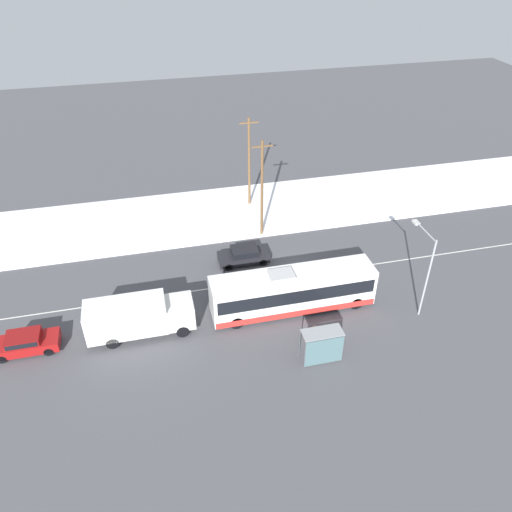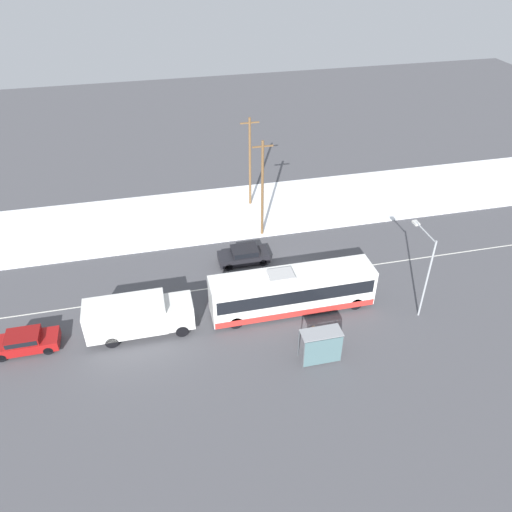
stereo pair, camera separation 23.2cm
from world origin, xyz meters
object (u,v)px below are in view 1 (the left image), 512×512
at_px(box_truck, 138,316).
at_px(utility_pole_roadside, 262,188).
at_px(city_bus, 293,291).
at_px(utility_pole_snowlot, 249,161).
at_px(parked_car_near_truck, 26,342).
at_px(bus_shelter, 323,343).
at_px(pedestrian_at_stop, 314,333).
at_px(sedan_car, 244,255).
at_px(streetlamp, 425,262).

xyz_separation_m(box_truck, utility_pole_roadside, (11.51, 10.63, 3.15)).
bearing_deg(city_bus, box_truck, -179.62).
bearing_deg(utility_pole_snowlot, parked_car_near_truck, -139.62).
xyz_separation_m(bus_shelter, utility_pole_snowlot, (0.14, 21.97, 3.03)).
bearing_deg(utility_pole_snowlot, utility_pole_roadside, -91.80).
relative_size(pedestrian_at_stop, utility_pole_snowlot, 0.19).
distance_m(sedan_car, pedestrian_at_stop, 10.91).
bearing_deg(box_truck, city_bus, 0.38).
height_order(sedan_car, pedestrian_at_stop, pedestrian_at_stop).
distance_m(sedan_car, utility_pole_snowlot, 10.86).
xyz_separation_m(city_bus, sedan_car, (-2.24, 6.60, -0.88)).
xyz_separation_m(box_truck, sedan_car, (8.96, 6.68, -0.80)).
xyz_separation_m(parked_car_near_truck, streetlamp, (27.69, -2.18, 3.50)).
height_order(box_truck, pedestrian_at_stop, box_truck).
relative_size(parked_car_near_truck, utility_pole_roadside, 0.47).
xyz_separation_m(city_bus, streetlamp, (8.95, -2.16, 2.60)).
bearing_deg(bus_shelter, sedan_car, 101.95).
bearing_deg(bus_shelter, parked_car_near_truck, 163.57).
xyz_separation_m(box_truck, pedestrian_at_stop, (11.52, -3.93, -0.52)).
relative_size(sedan_car, streetlamp, 0.65).
height_order(box_truck, utility_pole_roadside, utility_pole_roadside).
xyz_separation_m(pedestrian_at_stop, streetlamp, (8.64, 1.84, 3.20)).
bearing_deg(parked_car_near_truck, streetlamp, -4.49).
distance_m(box_truck, streetlamp, 20.44).
relative_size(city_bus, utility_pole_snowlot, 1.34).
bearing_deg(parked_car_near_truck, sedan_car, 21.78).
bearing_deg(city_bus, parked_car_near_truck, 179.96).
bearing_deg(parked_car_near_truck, pedestrian_at_stop, -11.89).
relative_size(pedestrian_at_stop, streetlamp, 0.27).
height_order(city_bus, utility_pole_roadside, utility_pole_roadside).
bearing_deg(utility_pole_roadside, sedan_car, -122.75).
xyz_separation_m(box_truck, parked_car_near_truck, (-7.53, 0.09, -0.82)).
height_order(sedan_car, parked_car_near_truck, sedan_car).
distance_m(utility_pole_roadside, utility_pole_snowlot, 5.80).
bearing_deg(streetlamp, box_truck, 174.08).
bearing_deg(sedan_car, pedestrian_at_stop, 103.56).
bearing_deg(city_bus, pedestrian_at_stop, -85.52).
distance_m(box_truck, utility_pole_snowlot, 20.40).
relative_size(box_truck, utility_pole_roadside, 0.81).
xyz_separation_m(city_bus, utility_pole_snowlot, (0.48, 16.35, 3.03)).
xyz_separation_m(utility_pole_roadside, utility_pole_snowlot, (0.18, 5.80, -0.04)).
height_order(box_truck, sedan_car, box_truck).
height_order(pedestrian_at_stop, streetlamp, streetlamp).
height_order(city_bus, utility_pole_snowlot, utility_pole_snowlot).
distance_m(city_bus, utility_pole_snowlot, 16.64).
bearing_deg(pedestrian_at_stop, sedan_car, 103.56).
relative_size(parked_car_near_truck, utility_pole_snowlot, 0.47).
bearing_deg(box_truck, streetlamp, -5.92).
relative_size(city_bus, utility_pole_roadside, 1.33).
xyz_separation_m(pedestrian_at_stop, bus_shelter, (0.03, -1.61, 0.61)).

